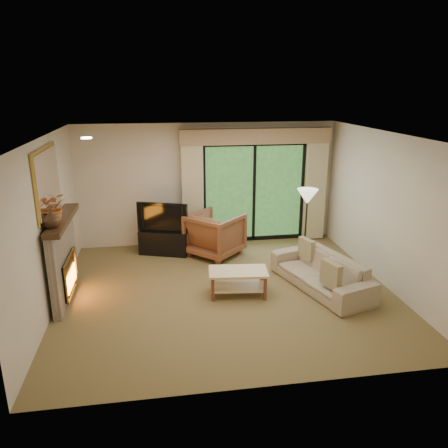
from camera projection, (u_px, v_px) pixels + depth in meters
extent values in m
plane|color=brown|center=(227.00, 291.00, 7.39)|extent=(5.50, 5.50, 0.00)
plane|color=silver|center=(227.00, 136.00, 6.60)|extent=(5.50, 5.50, 0.00)
plane|color=beige|center=(208.00, 184.00, 9.35)|extent=(5.00, 0.00, 5.00)
plane|color=beige|center=(265.00, 285.00, 4.65)|extent=(5.00, 0.00, 5.00)
plane|color=beige|center=(48.00, 226.00, 6.59)|extent=(0.00, 5.00, 5.00)
plane|color=beige|center=(386.00, 210.00, 7.41)|extent=(0.00, 5.00, 5.00)
cube|color=beige|center=(192.00, 191.00, 9.18)|extent=(0.45, 0.18, 2.35)
cube|color=beige|center=(315.00, 187.00, 9.58)|extent=(0.45, 0.18, 2.35)
cube|color=tan|center=(256.00, 136.00, 9.06)|extent=(3.20, 0.24, 0.32)
cube|color=black|center=(165.00, 242.00, 9.01)|extent=(1.09, 0.75, 0.50)
imported|color=black|center=(164.00, 216.00, 8.84)|extent=(1.04, 0.47, 0.60)
imported|color=brown|center=(215.00, 234.00, 8.85)|extent=(1.36, 1.36, 0.89)
imported|color=tan|center=(321.00, 272.00, 7.43)|extent=(1.33, 2.13, 0.58)
cube|color=brown|center=(331.00, 275.00, 6.82)|extent=(0.22, 0.42, 0.41)
cube|color=brown|center=(307.00, 249.00, 7.90)|extent=(0.21, 0.39, 0.38)
imported|color=#382314|center=(51.00, 218.00, 6.26)|extent=(0.31, 0.31, 0.27)
imported|color=#BD662F|center=(54.00, 208.00, 6.44)|extent=(0.45, 0.39, 0.47)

